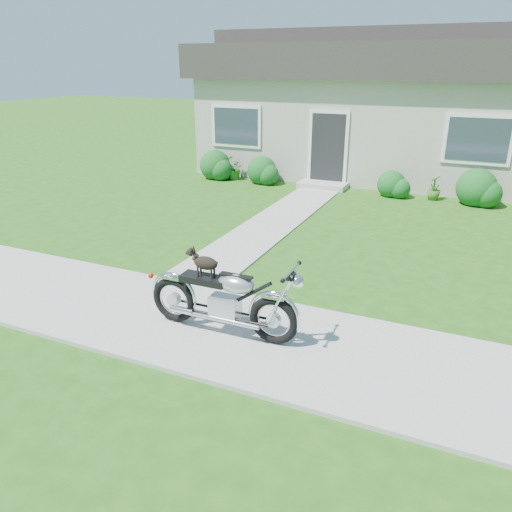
{
  "coord_description": "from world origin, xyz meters",
  "views": [
    {
      "loc": [
        2.66,
        -5.37,
        3.47
      ],
      "look_at": [
        -0.22,
        1.0,
        0.75
      ],
      "focal_mm": 35.0,
      "sensor_mm": 36.0,
      "label": 1
    }
  ],
  "objects_px": {
    "potted_plant_right": "(434,188)",
    "motorcycle_with_dog": "(224,299)",
    "house": "(401,105)",
    "potted_plant_left": "(233,169)"
  },
  "relations": [
    {
      "from": "house",
      "to": "potted_plant_left",
      "type": "distance_m",
      "value": 5.88
    },
    {
      "from": "house",
      "to": "potted_plant_right",
      "type": "distance_m",
      "value": 4.22
    },
    {
      "from": "house",
      "to": "motorcycle_with_dog",
      "type": "bearing_deg",
      "value": -90.82
    },
    {
      "from": "house",
      "to": "motorcycle_with_dog",
      "type": "xyz_separation_m",
      "value": [
        -0.17,
        -12.11,
        -1.61
      ]
    },
    {
      "from": "potted_plant_right",
      "to": "motorcycle_with_dog",
      "type": "bearing_deg",
      "value": -101.71
    },
    {
      "from": "potted_plant_left",
      "to": "motorcycle_with_dog",
      "type": "relative_size",
      "value": 0.31
    },
    {
      "from": "potted_plant_right",
      "to": "house",
      "type": "bearing_deg",
      "value": 115.22
    },
    {
      "from": "potted_plant_right",
      "to": "motorcycle_with_dog",
      "type": "xyz_separation_m",
      "value": [
        -1.8,
        -8.67,
        0.22
      ]
    },
    {
      "from": "house",
      "to": "potted_plant_left",
      "type": "relative_size",
      "value": 18.29
    },
    {
      "from": "house",
      "to": "motorcycle_with_dog",
      "type": "height_order",
      "value": "house"
    }
  ]
}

